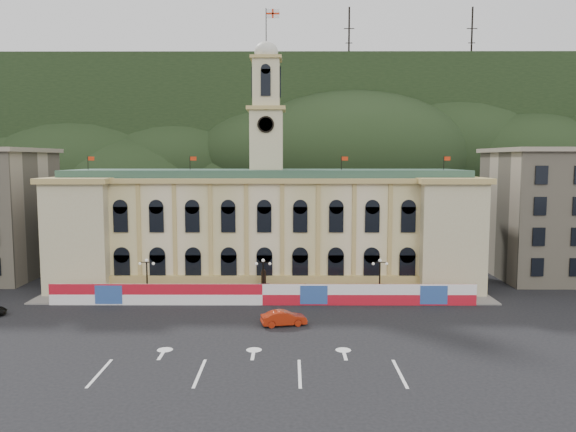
{
  "coord_description": "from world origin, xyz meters",
  "views": [
    {
      "loc": [
        3.24,
        -49.26,
        17.05
      ],
      "look_at": [
        2.97,
        18.0,
        10.2
      ],
      "focal_mm": 35.0,
      "sensor_mm": 36.0,
      "label": 1
    }
  ],
  "objects": [
    {
      "name": "lamp_left",
      "position": [
        -14.0,
        17.0,
        3.07
      ],
      "size": [
        1.96,
        0.44,
        5.15
      ],
      "color": "black",
      "rests_on": "ground"
    },
    {
      "name": "side_building_right",
      "position": [
        43.0,
        30.93,
        9.33
      ],
      "size": [
        21.0,
        17.0,
        18.6
      ],
      "color": "tan",
      "rests_on": "ground"
    },
    {
      "name": "lane_markings",
      "position": [
        0.0,
        -5.0,
        0.0
      ],
      "size": [
        26.0,
        10.0,
        0.02
      ],
      "primitive_type": null,
      "color": "white",
      "rests_on": "ground"
    },
    {
      "name": "hoarding_fence",
      "position": [
        0.06,
        15.07,
        1.25
      ],
      "size": [
        50.0,
        0.44,
        2.5
      ],
      "color": "red",
      "rests_on": "ground"
    },
    {
      "name": "lamp_center",
      "position": [
        0.0,
        17.0,
        3.07
      ],
      "size": [
        1.96,
        0.44,
        5.15
      ],
      "color": "black",
      "rests_on": "ground"
    },
    {
      "name": "pavement",
      "position": [
        0.0,
        17.75,
        0.08
      ],
      "size": [
        56.0,
        5.5,
        0.16
      ],
      "primitive_type": "cube",
      "color": "slate",
      "rests_on": "ground"
    },
    {
      "name": "red_sedan",
      "position": [
        2.59,
        6.95,
        0.77
      ],
      "size": [
        3.58,
        5.36,
        1.54
      ],
      "primitive_type": "imported",
      "rotation": [
        0.0,
        0.0,
        1.79
      ],
      "color": "#A2220B",
      "rests_on": "ground"
    },
    {
      "name": "city_hall",
      "position": [
        0.0,
        27.63,
        7.85
      ],
      "size": [
        56.2,
        17.6,
        37.1
      ],
      "color": "beige",
      "rests_on": "ground"
    },
    {
      "name": "statue",
      "position": [
        0.0,
        18.0,
        1.19
      ],
      "size": [
        1.4,
        1.4,
        3.72
      ],
      "color": "#595651",
      "rests_on": "ground"
    },
    {
      "name": "hill_ridge",
      "position": [
        0.03,
        121.99,
        19.48
      ],
      "size": [
        230.0,
        80.0,
        64.0
      ],
      "color": "black",
      "rests_on": "ground"
    },
    {
      "name": "lamp_right",
      "position": [
        14.0,
        17.0,
        3.07
      ],
      "size": [
        1.96,
        0.44,
        5.15
      ],
      "color": "black",
      "rests_on": "ground"
    },
    {
      "name": "ground",
      "position": [
        0.0,
        0.0,
        0.0
      ],
      "size": [
        260.0,
        260.0,
        0.0
      ],
      "primitive_type": "plane",
      "color": "black",
      "rests_on": "ground"
    }
  ]
}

